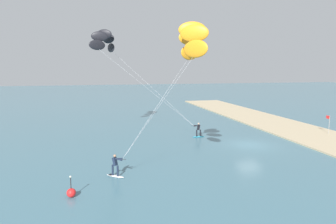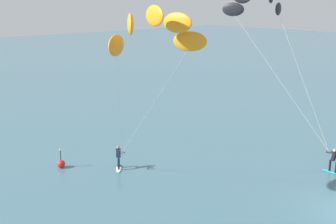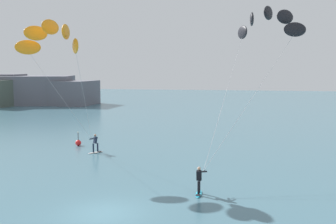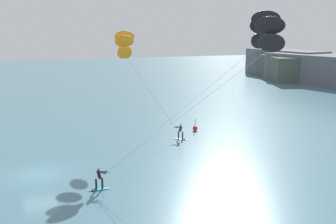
# 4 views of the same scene
# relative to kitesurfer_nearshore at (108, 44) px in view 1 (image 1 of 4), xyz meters

# --- Properties ---
(ground_plane) EXTENTS (240.00, 240.00, 0.00)m
(ground_plane) POSITION_rel_kitesurfer_nearshore_xyz_m (-8.70, -13.87, -10.72)
(ground_plane) COLOR #426B7A
(sand_strip) EXTENTS (80.00, 8.37, 0.16)m
(sand_strip) POSITION_rel_kitesurfer_nearshore_xyz_m (-8.70, -23.24, -10.64)
(sand_strip) COLOR tan
(sand_strip) RESTS_ON ground
(kitesurfer_nearshore) EXTENTS (7.45, 12.78, 12.40)m
(kitesurfer_nearshore) POSITION_rel_kitesurfer_nearshore_xyz_m (0.00, 0.00, 0.00)
(kitesurfer_nearshore) COLOR #23ADD1
(kitesurfer_nearshore) RESTS_ON ground
(kitesurfer_mid_water) EXTENTS (5.80, 7.49, 11.05)m
(kitesurfer_mid_water) POSITION_rel_kitesurfer_nearshore_xyz_m (-15.67, -4.92, -1.30)
(kitesurfer_mid_water) COLOR white
(kitesurfer_mid_water) RESTS_ON ground
(marker_buoy) EXTENTS (0.56, 0.56, 1.38)m
(marker_buoy) POSITION_rel_kitesurfer_nearshore_xyz_m (-17.29, 3.13, -10.43)
(marker_buoy) COLOR red
(marker_buoy) RESTS_ON ground
(beach_flag) EXTENTS (0.56, 0.05, 2.20)m
(beach_flag) POSITION_rel_kitesurfer_nearshore_xyz_m (-6.77, -25.30, -9.02)
(beach_flag) COLOR gray
(beach_flag) RESTS_ON sand_strip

